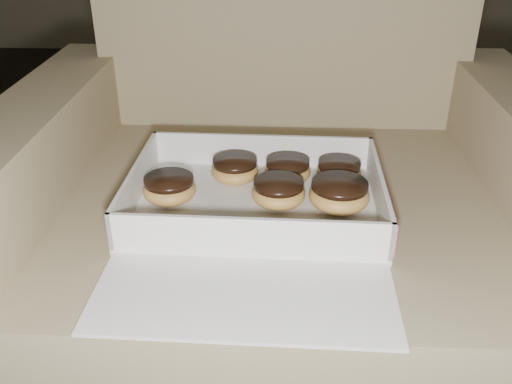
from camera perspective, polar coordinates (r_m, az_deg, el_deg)
The scene contains 12 objects.
floor at distance 1.34m, azimuth -0.26°, elevation -10.83°, with size 4.50×4.50×0.00m, color black.
armchair at distance 1.03m, azimuth 2.37°, elevation -4.34°, with size 0.89×0.75×0.93m.
bakery_box at distance 0.82m, azimuth 0.03°, elevation -2.22°, with size 0.38×0.44×0.06m.
donut_a at distance 0.86m, azimuth -8.66°, elevation 0.35°, with size 0.08×0.08×0.04m.
donut_b at distance 0.91m, azimuth 3.18°, elevation 2.19°, with size 0.07×0.07×0.04m.
donut_c at distance 0.92m, azimuth 8.29°, elevation 2.02°, with size 0.07×0.07×0.04m.
donut_d at distance 0.84m, azimuth 2.27°, elevation -0.02°, with size 0.08×0.08×0.04m.
donut_e at distance 0.84m, azimuth 8.31°, elevation -0.25°, with size 0.09×0.09×0.04m.
donut_f at distance 0.92m, azimuth -2.13°, elevation 2.29°, with size 0.08×0.08×0.04m.
crumb_a at distance 0.84m, azimuth -11.91°, elevation -2.57°, with size 0.01×0.01×0.00m, color black.
crumb_b at distance 0.79m, azimuth 7.27°, elevation -4.19°, with size 0.01×0.01×0.00m, color black.
crumb_c at distance 0.81m, azimuth 0.84°, elevation -2.96°, with size 0.01×0.01×0.00m, color black.
Camera 1 is at (0.05, -1.04, 0.85)m, focal length 40.00 mm.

